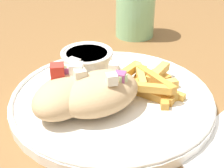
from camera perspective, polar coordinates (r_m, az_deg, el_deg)
table at (r=0.48m, az=-3.09°, el=-9.67°), size 1.43×1.43×0.70m
plate at (r=0.45m, az=0.00°, el=-2.69°), size 0.29×0.29×0.02m
pita_sandwich_near at (r=0.40m, az=-2.34°, el=-1.56°), size 0.13×0.11×0.06m
pita_sandwich_far at (r=0.41m, az=-8.39°, el=-1.73°), size 0.11×0.07×0.06m
fries_pile at (r=0.46m, az=6.94°, el=0.12°), size 0.11×0.10×0.03m
sauce_ramekin at (r=0.49m, az=-4.56°, el=4.10°), size 0.08×0.08×0.04m
water_glass at (r=0.67m, az=4.28°, el=13.33°), size 0.08×0.08×0.12m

